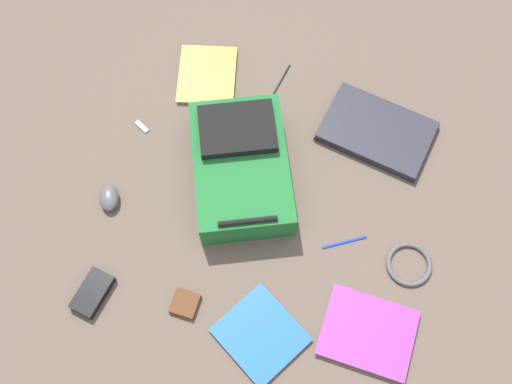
{
  "coord_description": "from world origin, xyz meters",
  "views": [
    {
      "loc": [
        -0.07,
        0.73,
        1.8
      ],
      "look_at": [
        0.03,
        -0.01,
        0.02
      ],
      "focal_mm": 42.33,
      "sensor_mm": 36.0,
      "label": 1
    }
  ],
  "objects_px": {
    "pen_blue": "(281,80)",
    "backpack": "(241,165)",
    "book_red": "(368,333)",
    "computer_mouse": "(109,198)",
    "book_comic": "(260,335)",
    "cable_coil": "(409,264)",
    "power_brick": "(92,293)",
    "earbud_pouch": "(185,304)",
    "book_manual": "(207,75)",
    "usb_stick": "(142,126)",
    "pen_black": "(345,242)",
    "laptop": "(377,131)"
  },
  "relations": [
    {
      "from": "book_red",
      "to": "computer_mouse",
      "type": "relative_size",
      "value": 3.29
    },
    {
      "from": "power_brick",
      "to": "pen_black",
      "type": "xyz_separation_m",
      "value": [
        -0.74,
        -0.27,
        -0.01
      ]
    },
    {
      "from": "cable_coil",
      "to": "usb_stick",
      "type": "height_order",
      "value": "cable_coil"
    },
    {
      "from": "book_manual",
      "to": "power_brick",
      "type": "bearing_deg",
      "value": 75.56
    },
    {
      "from": "book_comic",
      "to": "earbud_pouch",
      "type": "bearing_deg",
      "value": -14.25
    },
    {
      "from": "book_comic",
      "to": "power_brick",
      "type": "relative_size",
      "value": 2.23
    },
    {
      "from": "book_red",
      "to": "pen_black",
      "type": "relative_size",
      "value": 2.08
    },
    {
      "from": "laptop",
      "to": "book_manual",
      "type": "bearing_deg",
      "value": -13.53
    },
    {
      "from": "book_red",
      "to": "earbud_pouch",
      "type": "relative_size",
      "value": 3.96
    },
    {
      "from": "backpack",
      "to": "pen_blue",
      "type": "distance_m",
      "value": 0.39
    },
    {
      "from": "laptop",
      "to": "earbud_pouch",
      "type": "bearing_deg",
      "value": 51.13
    },
    {
      "from": "pen_blue",
      "to": "backpack",
      "type": "bearing_deg",
      "value": 76.99
    },
    {
      "from": "laptop",
      "to": "computer_mouse",
      "type": "bearing_deg",
      "value": 23.54
    },
    {
      "from": "pen_black",
      "to": "earbud_pouch",
      "type": "height_order",
      "value": "earbud_pouch"
    },
    {
      "from": "book_red",
      "to": "power_brick",
      "type": "xyz_separation_m",
      "value": [
        0.83,
        -0.0,
        0.0
      ]
    },
    {
      "from": "computer_mouse",
      "to": "pen_black",
      "type": "bearing_deg",
      "value": 162.37
    },
    {
      "from": "cable_coil",
      "to": "pen_blue",
      "type": "height_order",
      "value": "cable_coil"
    },
    {
      "from": "cable_coil",
      "to": "pen_black",
      "type": "relative_size",
      "value": 0.98
    },
    {
      "from": "laptop",
      "to": "pen_black",
      "type": "bearing_deg",
      "value": 79.39
    },
    {
      "from": "book_comic",
      "to": "power_brick",
      "type": "distance_m",
      "value": 0.52
    },
    {
      "from": "book_comic",
      "to": "computer_mouse",
      "type": "height_order",
      "value": "computer_mouse"
    },
    {
      "from": "book_comic",
      "to": "laptop",
      "type": "bearing_deg",
      "value": -112.38
    },
    {
      "from": "pen_black",
      "to": "book_comic",
      "type": "bearing_deg",
      "value": 55.28
    },
    {
      "from": "book_manual",
      "to": "cable_coil",
      "type": "bearing_deg",
      "value": 140.99
    },
    {
      "from": "computer_mouse",
      "to": "power_brick",
      "type": "distance_m",
      "value": 0.31
    },
    {
      "from": "usb_stick",
      "to": "pen_blue",
      "type": "bearing_deg",
      "value": -150.97
    },
    {
      "from": "laptop",
      "to": "book_red",
      "type": "distance_m",
      "value": 0.67
    },
    {
      "from": "computer_mouse",
      "to": "book_red",
      "type": "bearing_deg",
      "value": 145.2
    },
    {
      "from": "cable_coil",
      "to": "earbud_pouch",
      "type": "bearing_deg",
      "value": 18.04
    },
    {
      "from": "cable_coil",
      "to": "power_brick",
      "type": "height_order",
      "value": "power_brick"
    },
    {
      "from": "computer_mouse",
      "to": "pen_black",
      "type": "relative_size",
      "value": 0.63
    },
    {
      "from": "power_brick",
      "to": "usb_stick",
      "type": "relative_size",
      "value": 2.38
    },
    {
      "from": "backpack",
      "to": "book_red",
      "type": "xyz_separation_m",
      "value": [
        -0.44,
        0.46,
        -0.06
      ]
    },
    {
      "from": "power_brick",
      "to": "pen_blue",
      "type": "relative_size",
      "value": 0.97
    },
    {
      "from": "power_brick",
      "to": "earbud_pouch",
      "type": "distance_m",
      "value": 0.28
    },
    {
      "from": "backpack",
      "to": "pen_black",
      "type": "distance_m",
      "value": 0.41
    },
    {
      "from": "cable_coil",
      "to": "pen_blue",
      "type": "distance_m",
      "value": 0.77
    },
    {
      "from": "backpack",
      "to": "power_brick",
      "type": "relative_size",
      "value": 3.66
    },
    {
      "from": "book_comic",
      "to": "cable_coil",
      "type": "bearing_deg",
      "value": -147.03
    },
    {
      "from": "book_manual",
      "to": "usb_stick",
      "type": "height_order",
      "value": "book_manual"
    },
    {
      "from": "backpack",
      "to": "power_brick",
      "type": "xyz_separation_m",
      "value": [
        0.38,
        0.45,
        -0.05
      ]
    },
    {
      "from": "laptop",
      "to": "computer_mouse",
      "type": "height_order",
      "value": "computer_mouse"
    },
    {
      "from": "cable_coil",
      "to": "backpack",
      "type": "bearing_deg",
      "value": -22.78
    },
    {
      "from": "book_red",
      "to": "cable_coil",
      "type": "relative_size",
      "value": 2.12
    },
    {
      "from": "book_manual",
      "to": "earbud_pouch",
      "type": "bearing_deg",
      "value": 95.02
    },
    {
      "from": "laptop",
      "to": "computer_mouse",
      "type": "distance_m",
      "value": 0.91
    },
    {
      "from": "computer_mouse",
      "to": "cable_coil",
      "type": "distance_m",
      "value": 0.96
    },
    {
      "from": "book_comic",
      "to": "cable_coil",
      "type": "xyz_separation_m",
      "value": [
        -0.42,
        -0.27,
        -0.0
      ]
    },
    {
      "from": "book_comic",
      "to": "cable_coil",
      "type": "distance_m",
      "value": 0.5
    },
    {
      "from": "cable_coil",
      "to": "book_manual",
      "type": "bearing_deg",
      "value": -39.01
    }
  ]
}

